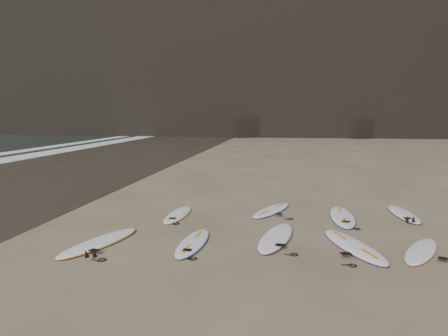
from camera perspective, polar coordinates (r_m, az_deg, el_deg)
The scene contains 11 objects.
ground at distance 10.74m, azimuth 9.23°, elevation -9.69°, with size 240.00×240.00×0.00m, color #897559.
wet_sand at distance 24.20m, azimuth -23.52°, elevation -0.72°, with size 12.00×200.00×0.01m, color #383026.
surfboard_0 at distance 10.97m, azimuth -15.92°, elevation -9.26°, with size 0.66×2.74×0.10m, color white.
surfboard_1 at distance 10.55m, azimuth -4.09°, elevation -9.69°, with size 0.57×2.39×0.09m, color white.
surfboard_2 at distance 11.03m, azimuth 6.82°, elevation -8.93°, with size 0.66×2.77×0.10m, color white.
surfboard_3 at distance 10.70m, azimuth 16.56°, elevation -9.69°, with size 0.67×2.80×0.10m, color white.
surfboard_4 at distance 10.88m, azimuth 24.36°, elevation -9.81°, with size 0.54×2.27×0.08m, color white.
surfboard_5 at distance 13.41m, azimuth -6.05°, elevation -6.03°, with size 0.56×2.31×0.08m, color white.
surfboard_6 at distance 13.97m, azimuth 6.22°, elevation -5.48°, with size 0.60×2.49×0.09m, color white.
surfboard_7 at distance 13.50m, azimuth 15.20°, elevation -6.12°, with size 0.67×2.78×0.10m, color white.
surfboard_8 at distance 14.44m, azimuth 22.42°, elevation -5.58°, with size 0.58×2.42×0.09m, color white.
Camera 1 is at (-0.16, -10.28, 3.12)m, focal length 35.00 mm.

